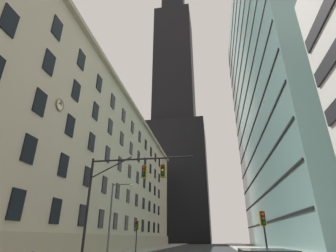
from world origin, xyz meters
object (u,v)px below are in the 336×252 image
traffic_signal_mast (128,183)px  traffic_light_near_right (263,221)px  traffic_light_far_left (137,227)px  street_lamppost (114,210)px

traffic_signal_mast → traffic_light_near_right: (10.11, 0.41, -2.95)m
traffic_light_far_left → traffic_signal_mast: bearing=-77.4°
traffic_light_near_right → traffic_light_far_left: bearing=136.1°
traffic_light_near_right → traffic_light_far_left: size_ratio=0.95×
traffic_light_far_left → street_lamppost: 5.90m
traffic_light_far_left → street_lamppost: size_ratio=0.50×
traffic_light_far_left → street_lamppost: bearing=-99.6°
traffic_signal_mast → traffic_light_near_right: 10.54m
traffic_signal_mast → traffic_light_near_right: bearing=2.3°
traffic_signal_mast → street_lamppost: (-3.85, 7.30, -1.33)m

